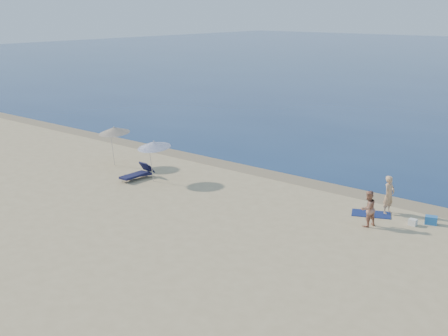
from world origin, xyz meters
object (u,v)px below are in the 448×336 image
at_px(umbrella_near, 154,145).
at_px(person_right, 368,209).
at_px(blue_cooler, 431,220).
at_px(person_left, 389,195).

bearing_deg(umbrella_near, person_right, 12.05).
xyz_separation_m(blue_cooler, umbrella_near, (-13.44, -3.07, 1.79)).
xyz_separation_m(person_right, umbrella_near, (-11.45, -1.15, 1.19)).
distance_m(person_left, blue_cooler, 2.07).
distance_m(blue_cooler, umbrella_near, 13.91).
bearing_deg(blue_cooler, umbrella_near, 176.21).
relative_size(person_right, umbrella_near, 0.68).
bearing_deg(umbrella_near, blue_cooler, 19.15).
bearing_deg(blue_cooler, person_left, 161.03).
bearing_deg(umbrella_near, person_left, 21.60).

